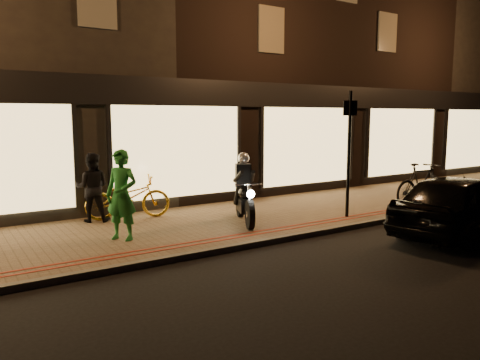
% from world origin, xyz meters
% --- Properties ---
extents(ground, '(90.00, 90.00, 0.00)m').
position_xyz_m(ground, '(0.00, 0.00, 0.00)').
color(ground, black).
rests_on(ground, ground).
extents(sidewalk, '(50.00, 4.00, 0.12)m').
position_xyz_m(sidewalk, '(0.00, 2.00, 0.06)').
color(sidewalk, brown).
rests_on(sidewalk, ground).
extents(kerb_stone, '(50.00, 0.14, 0.12)m').
position_xyz_m(kerb_stone, '(0.00, 0.05, 0.06)').
color(kerb_stone, '#59544C').
rests_on(kerb_stone, ground).
extents(red_kerb_lines, '(50.00, 0.26, 0.01)m').
position_xyz_m(red_kerb_lines, '(0.00, 0.55, 0.12)').
color(red_kerb_lines, maroon).
rests_on(red_kerb_lines, sidewalk).
extents(building_row, '(48.00, 10.11, 8.50)m').
position_xyz_m(building_row, '(-0.00, 8.99, 4.25)').
color(building_row, black).
rests_on(building_row, ground).
extents(motorcycle, '(0.94, 1.82, 1.59)m').
position_xyz_m(motorcycle, '(0.47, 1.54, 0.73)').
color(motorcycle, black).
rests_on(motorcycle, sidewalk).
extents(sign_post, '(0.34, 0.14, 3.00)m').
position_xyz_m(sign_post, '(2.86, 0.66, 1.80)').
color(sign_post, black).
rests_on(sign_post, sidewalk).
extents(bicycle_gold, '(2.06, 1.12, 1.03)m').
position_xyz_m(bicycle_gold, '(-1.64, 3.34, 0.63)').
color(bicycle_gold, gold).
rests_on(bicycle_gold, sidewalk).
extents(bicycle_dark, '(1.96, 0.62, 1.17)m').
position_xyz_m(bicycle_dark, '(5.61, 0.60, 0.70)').
color(bicycle_dark, black).
rests_on(bicycle_dark, sidewalk).
extents(person_green, '(0.74, 0.77, 1.78)m').
position_xyz_m(person_green, '(-2.39, 1.57, 1.01)').
color(person_green, '#1F742B').
rests_on(person_green, sidewalk).
extents(person_dark, '(0.95, 0.87, 1.58)m').
position_xyz_m(person_dark, '(-2.42, 3.50, 0.91)').
color(person_dark, black).
rests_on(person_dark, sidewalk).
extents(parked_car, '(4.16, 2.25, 1.34)m').
position_xyz_m(parked_car, '(3.90, -1.56, 0.67)').
color(parked_car, black).
rests_on(parked_car, ground).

